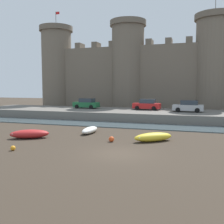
{
  "coord_description": "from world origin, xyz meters",
  "views": [
    {
      "loc": [
        5.15,
        -17.3,
        4.67
      ],
      "look_at": [
        -1.9,
        4.36,
        2.5
      ],
      "focal_mm": 42.0,
      "sensor_mm": 36.0,
      "label": 1
    }
  ],
  "objects_px": {
    "mooring_buoy_near_shore": "(111,139)",
    "car_quay_centre_east": "(147,105)",
    "car_quay_west": "(188,106)",
    "rowboat_near_channel_left": "(153,137)",
    "rowboat_foreground_left": "(29,134)",
    "rowboat_midflat_centre": "(90,130)",
    "mooring_buoy_off_centre": "(13,148)",
    "car_quay_east": "(86,104)"
  },
  "relations": [
    {
      "from": "rowboat_near_channel_left",
      "to": "rowboat_foreground_left",
      "type": "bearing_deg",
      "value": -169.11
    },
    {
      "from": "rowboat_foreground_left",
      "to": "mooring_buoy_off_centre",
      "type": "height_order",
      "value": "rowboat_foreground_left"
    },
    {
      "from": "car_quay_east",
      "to": "mooring_buoy_near_shore",
      "type": "bearing_deg",
      "value": -60.55
    },
    {
      "from": "rowboat_near_channel_left",
      "to": "car_quay_west",
      "type": "distance_m",
      "value": 15.66
    },
    {
      "from": "rowboat_foreground_left",
      "to": "car_quay_east",
      "type": "height_order",
      "value": "car_quay_east"
    },
    {
      "from": "mooring_buoy_off_centre",
      "to": "car_quay_centre_east",
      "type": "height_order",
      "value": "car_quay_centre_east"
    },
    {
      "from": "car_quay_centre_east",
      "to": "rowboat_near_channel_left",
      "type": "bearing_deg",
      "value": -77.73
    },
    {
      "from": "rowboat_foreground_left",
      "to": "mooring_buoy_near_shore",
      "type": "relative_size",
      "value": 7.91
    },
    {
      "from": "rowboat_near_channel_left",
      "to": "mooring_buoy_near_shore",
      "type": "xyz_separation_m",
      "value": [
        -3.37,
        -1.28,
        -0.16
      ]
    },
    {
      "from": "rowboat_foreground_left",
      "to": "rowboat_near_channel_left",
      "type": "height_order",
      "value": "rowboat_foreground_left"
    },
    {
      "from": "mooring_buoy_off_centre",
      "to": "mooring_buoy_near_shore",
      "type": "bearing_deg",
      "value": 41.09
    },
    {
      "from": "rowboat_foreground_left",
      "to": "car_quay_east",
      "type": "bearing_deg",
      "value": 97.79
    },
    {
      "from": "mooring_buoy_off_centre",
      "to": "car_quay_west",
      "type": "relative_size",
      "value": 0.09
    },
    {
      "from": "rowboat_midflat_centre",
      "to": "car_quay_centre_east",
      "type": "relative_size",
      "value": 0.76
    },
    {
      "from": "mooring_buoy_off_centre",
      "to": "car_quay_centre_east",
      "type": "xyz_separation_m",
      "value": [
        5.62,
        23.54,
        1.83
      ]
    },
    {
      "from": "mooring_buoy_near_shore",
      "to": "car_quay_centre_east",
      "type": "xyz_separation_m",
      "value": [
        -0.34,
        18.34,
        1.78
      ]
    },
    {
      "from": "mooring_buoy_near_shore",
      "to": "rowboat_foreground_left",
      "type": "bearing_deg",
      "value": -173.73
    },
    {
      "from": "rowboat_foreground_left",
      "to": "car_quay_east",
      "type": "distance_m",
      "value": 19.17
    },
    {
      "from": "mooring_buoy_near_shore",
      "to": "car_quay_east",
      "type": "bearing_deg",
      "value": 119.45
    },
    {
      "from": "rowboat_foreground_left",
      "to": "car_quay_centre_east",
      "type": "height_order",
      "value": "car_quay_centre_east"
    },
    {
      "from": "car_quay_centre_east",
      "to": "car_quay_east",
      "type": "relative_size",
      "value": 1.0
    },
    {
      "from": "rowboat_near_channel_left",
      "to": "mooring_buoy_near_shore",
      "type": "height_order",
      "value": "rowboat_near_channel_left"
    },
    {
      "from": "rowboat_foreground_left",
      "to": "rowboat_midflat_centre",
      "type": "xyz_separation_m",
      "value": [
        4.22,
        4.16,
        -0.08
      ]
    },
    {
      "from": "rowboat_midflat_centre",
      "to": "car_quay_centre_east",
      "type": "bearing_deg",
      "value": 78.45
    },
    {
      "from": "mooring_buoy_near_shore",
      "to": "car_quay_east",
      "type": "relative_size",
      "value": 0.11
    },
    {
      "from": "car_quay_east",
      "to": "rowboat_near_channel_left",
      "type": "bearing_deg",
      "value": -51.06
    },
    {
      "from": "rowboat_midflat_centre",
      "to": "rowboat_near_channel_left",
      "type": "xyz_separation_m",
      "value": [
        6.78,
        -2.04,
        0.06
      ]
    },
    {
      "from": "mooring_buoy_off_centre",
      "to": "rowboat_near_channel_left",
      "type": "bearing_deg",
      "value": 34.76
    },
    {
      "from": "mooring_buoy_near_shore",
      "to": "car_quay_east",
      "type": "height_order",
      "value": "car_quay_east"
    },
    {
      "from": "rowboat_foreground_left",
      "to": "rowboat_near_channel_left",
      "type": "relative_size",
      "value": 1.06
    },
    {
      "from": "rowboat_near_channel_left",
      "to": "car_quay_east",
      "type": "relative_size",
      "value": 0.83
    },
    {
      "from": "car_quay_west",
      "to": "car_quay_east",
      "type": "xyz_separation_m",
      "value": [
        -15.97,
        1.42,
        0.0
      ]
    },
    {
      "from": "rowboat_foreground_left",
      "to": "car_quay_west",
      "type": "relative_size",
      "value": 0.88
    },
    {
      "from": "mooring_buoy_near_shore",
      "to": "car_quay_west",
      "type": "height_order",
      "value": "car_quay_west"
    },
    {
      "from": "rowboat_near_channel_left",
      "to": "car_quay_centre_east",
      "type": "height_order",
      "value": "car_quay_centre_east"
    },
    {
      "from": "rowboat_foreground_left",
      "to": "rowboat_near_channel_left",
      "type": "distance_m",
      "value": 11.2
    },
    {
      "from": "rowboat_near_channel_left",
      "to": "car_quay_west",
      "type": "bearing_deg",
      "value": 81.2
    },
    {
      "from": "car_quay_east",
      "to": "mooring_buoy_off_centre",
      "type": "bearing_deg",
      "value": -79.64
    },
    {
      "from": "rowboat_midflat_centre",
      "to": "car_quay_centre_east",
      "type": "xyz_separation_m",
      "value": [
        3.07,
        15.02,
        1.68
      ]
    },
    {
      "from": "car_quay_west",
      "to": "car_quay_east",
      "type": "bearing_deg",
      "value": 174.91
    },
    {
      "from": "mooring_buoy_near_shore",
      "to": "car_quay_centre_east",
      "type": "height_order",
      "value": "car_quay_centre_east"
    },
    {
      "from": "rowboat_near_channel_left",
      "to": "mooring_buoy_near_shore",
      "type": "bearing_deg",
      "value": -159.24
    }
  ]
}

